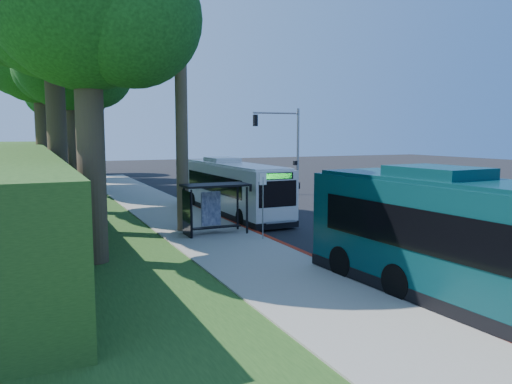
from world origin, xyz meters
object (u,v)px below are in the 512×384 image
pickup (265,187)px  bus_shelter (210,199)px  white_bus (233,187)px  teal_bus (496,247)px

pickup → bus_shelter: bearing=-117.3°
white_bus → pickup: bearing=51.4°
white_bus → bus_shelter: bearing=-122.8°
bus_shelter → pickup: 15.80m
bus_shelter → white_bus: white_bus is taller
bus_shelter → white_bus: bearing=58.2°
white_bus → teal_bus: 19.04m
white_bus → pickup: (5.65, 7.31, -0.94)m
pickup → teal_bus: bearing=-94.2°
white_bus → teal_bus: teal_bus is taller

